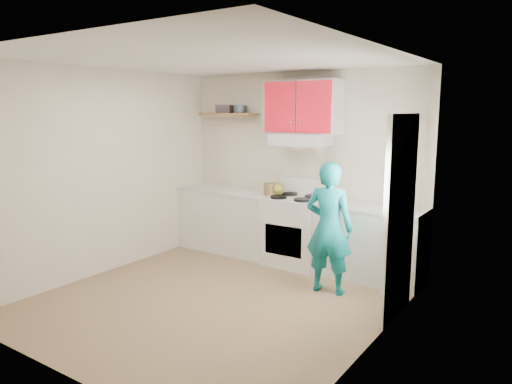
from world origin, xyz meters
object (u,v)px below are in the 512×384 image
Objects in this scene: tin at (240,109)px; kettle at (278,189)px; crock at (269,190)px; person at (329,228)px; stove at (295,231)px.

kettle is (0.74, -0.15, -1.09)m from tin.
person is (1.22, -0.65, -0.23)m from crock.
person is (1.13, -0.72, -0.25)m from kettle.
kettle is 0.11m from crock.
tin is at bearing 176.18° from kettle.
stove is at bearing -0.80° from kettle.
stove is 4.87× the size of crock.
kettle is (-0.32, 0.05, 0.55)m from stove.
crock is at bearing -177.26° from stove.
tin reaches higher than stove.
crock is (0.65, -0.22, -1.10)m from tin.
stove is 1.10m from person.
kettle is at bearing 36.09° from crock.
tin reaches higher than crock.
tin is at bearing -30.37° from person.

